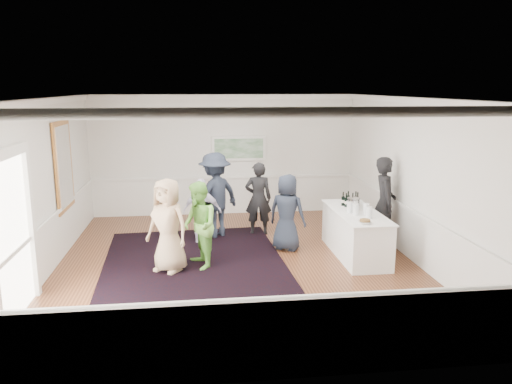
{
  "coord_description": "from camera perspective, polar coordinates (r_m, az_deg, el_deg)",
  "views": [
    {
      "loc": [
        -0.77,
        -9.24,
        3.41
      ],
      "look_at": [
        0.4,
        0.2,
        1.38
      ],
      "focal_mm": 35.0,
      "sensor_mm": 36.0,
      "label": 1
    }
  ],
  "objects": [
    {
      "name": "ceiling",
      "position": [
        9.28,
        -2.34,
        10.73
      ],
      "size": [
        7.0,
        8.0,
        0.02
      ],
      "primitive_type": "cube",
      "color": "white",
      "rests_on": "wall_back"
    },
    {
      "name": "mirror",
      "position": [
        11.0,
        -21.12,
        2.81
      ],
      "size": [
        0.05,
        1.25,
        1.85
      ],
      "color": "#C37D39",
      "rests_on": "wall_left"
    },
    {
      "name": "wall_back",
      "position": [
        13.39,
        -3.7,
        4.23
      ],
      "size": [
        7.0,
        0.02,
        3.2
      ],
      "primitive_type": "cube",
      "color": "white",
      "rests_on": "floor"
    },
    {
      "name": "wine_bottles",
      "position": [
        10.72,
        10.76,
        -0.74
      ],
      "size": [
        0.37,
        0.28,
        0.31
      ],
      "color": "black",
      "rests_on": "serving_table"
    },
    {
      "name": "bartender",
      "position": [
        10.91,
        14.47,
        -1.21
      ],
      "size": [
        0.61,
        0.8,
        1.96
      ],
      "primitive_type": "imported",
      "rotation": [
        0.0,
        0.0,
        1.36
      ],
      "color": "black",
      "rests_on": "floor"
    },
    {
      "name": "serving_table",
      "position": [
        10.41,
        11.29,
        -4.64
      ],
      "size": [
        0.87,
        2.28,
        0.92
      ],
      "color": "white",
      "rests_on": "floor"
    },
    {
      "name": "guest_lilac",
      "position": [
        11.0,
        -6.16,
        -2.18
      ],
      "size": [
        0.9,
        0.52,
        1.44
      ],
      "primitive_type": "imported",
      "rotation": [
        0.0,
        0.0,
        2.94
      ],
      "color": "white",
      "rests_on": "floor"
    },
    {
      "name": "juice_pitchers",
      "position": [
        9.99,
        11.81,
        -1.93
      ],
      "size": [
        0.39,
        0.55,
        0.24
      ],
      "color": "#6EB540",
      "rests_on": "serving_table"
    },
    {
      "name": "wall_left",
      "position": [
        9.81,
        -23.09,
        0.42
      ],
      "size": [
        0.02,
        8.0,
        3.2
      ],
      "primitive_type": "cube",
      "color": "white",
      "rests_on": "floor"
    },
    {
      "name": "guest_tan",
      "position": [
        9.37,
        -10.04,
        -3.79
      ],
      "size": [
        1.03,
        0.95,
        1.77
      ],
      "primitive_type": "imported",
      "rotation": [
        0.0,
        0.0,
        -0.6
      ],
      "color": "tan",
      "rests_on": "floor"
    },
    {
      "name": "doorway",
      "position": [
        8.06,
        -26.24,
        -3.53
      ],
      "size": [
        0.1,
        1.78,
        2.56
      ],
      "color": "white",
      "rests_on": "wall_left"
    },
    {
      "name": "wainscoting",
      "position": [
        9.72,
        -2.2,
        -5.4
      ],
      "size": [
        7.0,
        8.0,
        1.0
      ],
      "primitive_type": null,
      "color": "white",
      "rests_on": "floor"
    },
    {
      "name": "guest_dark_a",
      "position": [
        11.36,
        -4.71,
        -0.38
      ],
      "size": [
        1.44,
        1.34,
        1.95
      ],
      "primitive_type": "imported",
      "rotation": [
        0.0,
        0.0,
        3.78
      ],
      "color": "#212838",
      "rests_on": "floor"
    },
    {
      "name": "guest_green",
      "position": [
        9.47,
        -6.57,
        -3.83
      ],
      "size": [
        0.82,
        0.95,
        1.67
      ],
      "primitive_type": "imported",
      "rotation": [
        0.0,
        0.0,
        -1.3
      ],
      "color": "#7FD153",
      "rests_on": "floor"
    },
    {
      "name": "nut_bowl",
      "position": [
        9.42,
        12.34,
        -3.32
      ],
      "size": [
        0.24,
        0.24,
        0.08
      ],
      "color": "white",
      "rests_on": "serving_table"
    },
    {
      "name": "guest_navy",
      "position": [
        10.49,
        3.57,
        -2.34
      ],
      "size": [
        0.94,
        0.85,
        1.62
      ],
      "primitive_type": "imported",
      "rotation": [
        0.0,
        0.0,
        2.6
      ],
      "color": "#212838",
      "rests_on": "floor"
    },
    {
      "name": "wall_front",
      "position": [
        5.6,
        1.22,
        -6.82
      ],
      "size": [
        7.0,
        0.02,
        3.2
      ],
      "primitive_type": "cube",
      "color": "white",
      "rests_on": "floor"
    },
    {
      "name": "landscape_painting",
      "position": [
        13.34,
        -1.98,
        5.0
      ],
      "size": [
        1.44,
        0.06,
        0.66
      ],
      "color": "white",
      "rests_on": "wall_back"
    },
    {
      "name": "ice_bucket",
      "position": [
        10.41,
        11.08,
        -1.36
      ],
      "size": [
        0.26,
        0.26,
        0.25
      ],
      "primitive_type": "cylinder",
      "color": "silver",
      "rests_on": "serving_table"
    },
    {
      "name": "area_rug",
      "position": [
        9.94,
        -7.06,
        -8.06
      ],
      "size": [
        3.71,
        4.74,
        0.02
      ],
      "primitive_type": "cube",
      "rotation": [
        0.0,
        0.0,
        0.05
      ],
      "color": "black",
      "rests_on": "floor"
    },
    {
      "name": "floor",
      "position": [
        9.88,
        -2.18,
        -8.16
      ],
      "size": [
        8.0,
        8.0,
        0.0
      ],
      "primitive_type": "plane",
      "color": "brown",
      "rests_on": "ground"
    },
    {
      "name": "guest_dark_b",
      "position": [
        11.58,
        0.26,
        -0.74
      ],
      "size": [
        0.65,
        0.45,
        1.7
      ],
      "primitive_type": "imported",
      "rotation": [
        0.0,
        0.0,
        3.08
      ],
      "color": "black",
      "rests_on": "floor"
    },
    {
      "name": "wall_right",
      "position": [
        10.34,
        17.46,
        1.39
      ],
      "size": [
        0.02,
        8.0,
        3.2
      ],
      "primitive_type": "cube",
      "color": "white",
      "rests_on": "floor"
    }
  ]
}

